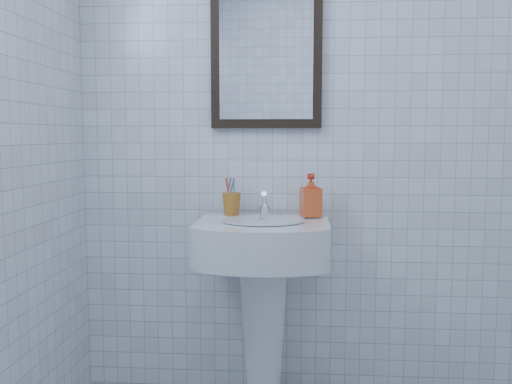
{
  "coord_description": "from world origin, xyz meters",
  "views": [
    {
      "loc": [
        -0.07,
        -1.42,
        1.21
      ],
      "look_at": [
        -0.26,
        0.86,
        0.98
      ],
      "focal_mm": 40.0,
      "sensor_mm": 36.0,
      "label": 1
    }
  ],
  "objects": [
    {
      "name": "toothbrush_cup",
      "position": [
        -0.38,
        1.09,
        0.9
      ],
      "size": [
        0.11,
        0.11,
        0.1
      ],
      "primitive_type": null,
      "rotation": [
        0.0,
        0.0,
        -0.29
      ],
      "color": "#B36B22",
      "rests_on": "washbasin"
    },
    {
      "name": "wall_mirror",
      "position": [
        -0.24,
        1.18,
        1.55
      ],
      "size": [
        0.5,
        0.04,
        0.62
      ],
      "color": "black",
      "rests_on": "wall_back"
    },
    {
      "name": "wall_front",
      "position": [
        0.0,
        -1.2,
        1.25
      ],
      "size": [
        2.2,
        0.02,
        2.5
      ],
      "primitive_type": "cube",
      "color": "silver",
      "rests_on": "ground"
    },
    {
      "name": "soap_dispenser",
      "position": [
        -0.03,
        1.09,
        0.94
      ],
      "size": [
        0.1,
        0.1,
        0.19
      ],
      "primitive_type": "imported",
      "rotation": [
        0.0,
        0.0,
        0.24
      ],
      "color": "red",
      "rests_on": "washbasin"
    },
    {
      "name": "faucet",
      "position": [
        -0.24,
        1.09,
        0.89
      ],
      "size": [
        0.05,
        0.1,
        0.11
      ],
      "color": "white",
      "rests_on": "washbasin"
    },
    {
      "name": "washbasin",
      "position": [
        -0.24,
        0.99,
        0.58
      ],
      "size": [
        0.56,
        0.41,
        0.86
      ],
      "color": "white",
      "rests_on": "ground"
    },
    {
      "name": "wall_back",
      "position": [
        0.0,
        1.2,
        1.25
      ],
      "size": [
        2.2,
        0.02,
        2.5
      ],
      "primitive_type": "cube",
      "color": "silver",
      "rests_on": "ground"
    }
  ]
}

